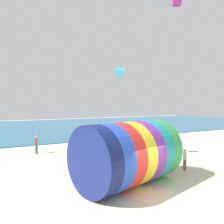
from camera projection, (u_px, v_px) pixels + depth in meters
The scene contains 7 objects.
ground_plane at pixel (151, 195), 11.60m from camera, with size 120.00×120.00×0.00m, color beige.
sea at pixel (37, 127), 44.39m from camera, with size 120.00×40.00×0.10m, color #236084.
giant_inflatable_tube at pixel (128, 153), 12.99m from camera, with size 6.81×5.18×3.78m.
kite_handler at pixel (185, 159), 15.95m from camera, with size 0.40×0.42×1.60m.
kite_cyan_delta at pixel (118, 71), 19.16m from camera, with size 1.13×0.86×1.72m.
bystander_near_water at pixel (155, 147), 20.69m from camera, with size 0.24×0.36×1.54m.
bystander_mid_beach at pixel (36, 144), 21.16m from camera, with size 0.29×0.40×1.76m.
Camera 1 is at (-7.19, -9.13, 4.84)m, focal length 35.00 mm.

